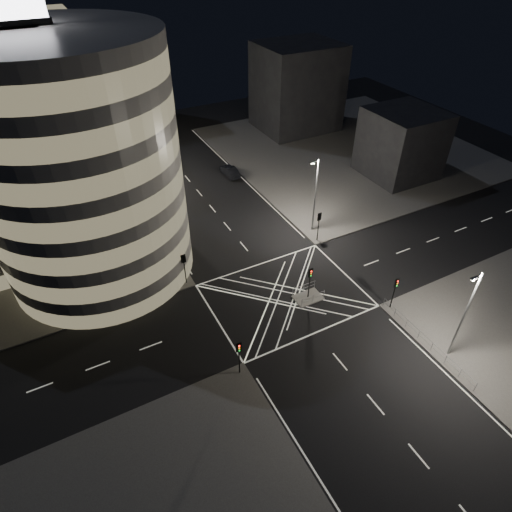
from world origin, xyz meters
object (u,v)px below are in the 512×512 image
central_island (308,298)px  traffic_signal_nl (239,352)px  street_lamp_right_near (465,313)px  sedan (230,171)px  traffic_signal_island (310,278)px  street_lamp_left_far (121,158)px  traffic_signal_fl (184,264)px  traffic_signal_fr (319,221)px  traffic_signal_nr (395,288)px  street_lamp_left_near (160,221)px  street_lamp_right_far (315,194)px

central_island → traffic_signal_nl: traffic_signal_nl is taller
street_lamp_right_near → sedan: size_ratio=2.17×
traffic_signal_island → street_lamp_left_far: street_lamp_left_far is taller
traffic_signal_fl → traffic_signal_fr: (17.60, 0.00, 0.00)m
traffic_signal_nr → street_lamp_left_far: size_ratio=0.40×
traffic_signal_nl → traffic_signal_fr: 22.24m
traffic_signal_nl → street_lamp_left_far: street_lamp_left_far is taller
traffic_signal_nl → street_lamp_left_near: bearing=91.9°
central_island → street_lamp_right_near: street_lamp_right_near is taller
traffic_signal_nr → central_island: bearing=142.1°
traffic_signal_nr → street_lamp_left_near: (-18.24, 18.80, 2.63)m
street_lamp_right_far → street_lamp_right_near: (0.00, -23.00, 0.00)m
street_lamp_left_far → street_lamp_right_near: (18.87, -44.00, 0.00)m
street_lamp_right_near → traffic_signal_island: bearing=120.7°
traffic_signal_island → traffic_signal_fl: bearing=142.5°
traffic_signal_fr → street_lamp_right_far: (0.64, 2.20, 2.63)m
central_island → traffic_signal_nl: (-10.80, -5.30, 2.84)m
street_lamp_left_near → central_island: bearing=-49.7°
traffic_signal_fl → street_lamp_left_near: 5.86m
street_lamp_left_near → street_lamp_left_far: bearing=90.0°
traffic_signal_island → street_lamp_left_near: 17.89m
traffic_signal_fr → traffic_signal_nr: 13.60m
street_lamp_right_far → sedan: (-3.04, 18.82, -4.78)m
central_island → traffic_signal_island: 2.84m
traffic_signal_island → street_lamp_right_far: 13.13m
traffic_signal_fr → traffic_signal_island: same height
street_lamp_left_near → traffic_signal_fl: bearing=-83.0°
traffic_signal_nl → street_lamp_right_far: (18.24, 15.80, 2.63)m
traffic_signal_nr → street_lamp_left_near: street_lamp_left_near is taller
street_lamp_left_far → street_lamp_right_far: (18.87, -21.00, 0.00)m
street_lamp_left_near → street_lamp_left_far: size_ratio=1.00×
central_island → street_lamp_right_near: size_ratio=0.30×
central_island → traffic_signal_fr: size_ratio=0.75×
traffic_signal_fr → traffic_signal_island: size_ratio=1.00×
traffic_signal_nl → traffic_signal_fr: bearing=37.7°
traffic_signal_nl → street_lamp_right_far: 24.27m
street_lamp_right_far → sedan: street_lamp_right_far is taller
street_lamp_left_near → traffic_signal_fr: bearing=-15.9°
traffic_signal_island → street_lamp_left_near: (-11.44, 13.50, 2.63)m
sedan → traffic_signal_nl: bearing=65.7°
sedan → central_island: bearing=80.8°
traffic_signal_fr → traffic_signal_nr: bearing=-90.0°
street_lamp_right_far → sedan: size_ratio=2.17×
traffic_signal_nl → street_lamp_right_near: 19.78m
central_island → traffic_signal_island: bearing=0.0°
traffic_signal_island → street_lamp_right_near: 14.78m
traffic_signal_nl → sedan: traffic_signal_nl is taller
traffic_signal_fl → street_lamp_right_near: street_lamp_right_near is taller
traffic_signal_fr → traffic_signal_nr: (0.00, -13.60, 0.00)m
traffic_signal_nl → street_lamp_right_far: bearing=40.9°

